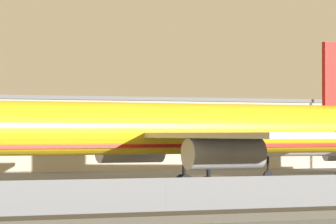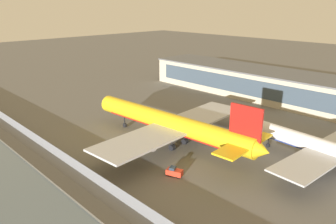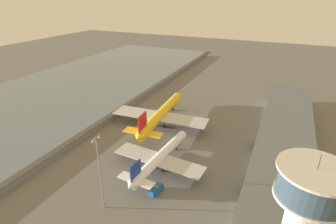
% 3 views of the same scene
% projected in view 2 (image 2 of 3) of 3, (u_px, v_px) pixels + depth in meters
% --- Properties ---
extents(ground_plane, '(500.00, 500.00, 0.00)m').
position_uv_depth(ground_plane, '(123.00, 141.00, 81.32)').
color(ground_plane, '#66635E').
extents(shoreline_seawall, '(320.00, 3.00, 0.50)m').
position_uv_depth(shoreline_seawall, '(43.00, 167.00, 67.68)').
color(shoreline_seawall, '#474238').
rests_on(shoreline_seawall, ground).
extents(perimeter_fence, '(280.00, 0.10, 2.32)m').
position_uv_depth(perimeter_fence, '(63.00, 156.00, 70.37)').
color(perimeter_fence, slate).
rests_on(perimeter_fence, ground).
extents(cargo_jet_yellow, '(51.62, 44.84, 13.83)m').
position_uv_depth(cargo_jet_yellow, '(171.00, 124.00, 77.77)').
color(cargo_jet_yellow, yellow).
rests_on(cargo_jet_yellow, ground).
extents(passenger_jet_white, '(38.93, 33.67, 10.87)m').
position_uv_depth(passenger_jet_white, '(323.00, 148.00, 67.12)').
color(passenger_jet_white, white).
rests_on(passenger_jet_white, ground).
extents(baggage_tug, '(3.57, 2.71, 1.80)m').
position_uv_depth(baggage_tug, '(174.00, 172.00, 64.61)').
color(baggage_tug, red).
rests_on(baggage_tug, ground).
extents(terminal_building, '(108.23, 19.27, 9.96)m').
position_uv_depth(terminal_building, '(286.00, 88.00, 111.92)').
color(terminal_building, '#BCB299').
rests_on(terminal_building, ground).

